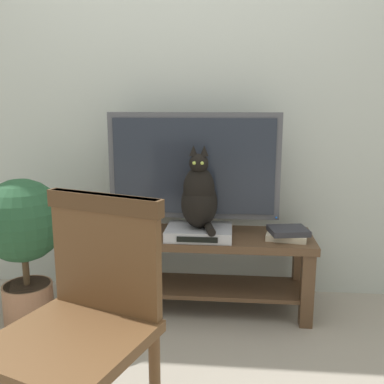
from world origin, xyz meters
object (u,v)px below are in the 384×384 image
Objects in this scene: wooden_chair at (84,312)px; book_stack at (287,234)px; media_box at (199,232)px; potted_plant at (23,234)px; tv_stand at (193,256)px; tv at (194,169)px; cat at (199,197)px.

book_stack is (0.79, 1.09, -0.04)m from wooden_chair.
wooden_chair is 3.70× the size of book_stack.
media_box is 0.97m from potted_plant.
potted_plant is (-1.45, -0.19, 0.02)m from book_stack.
media_box is (0.04, -0.06, 0.17)m from tv_stand.
tv_stand is 0.96m from potted_plant.
tv is 0.19m from cat.
cat is at bearing -85.25° from media_box.
tv is at bearing 108.67° from cat.
wooden_chair is (-0.29, -1.08, 0.05)m from media_box.
wooden_chair is at bearing -105.37° from cat.
wooden_chair is at bearing -125.92° from book_stack.
potted_plant is at bearing 126.39° from wooden_chair.
book_stack is at bearing -5.29° from tv_stand.
book_stack is (0.54, -0.11, -0.34)m from tv.
tv reaches higher than media_box.
tv_stand is 0.57m from book_stack.
wooden_chair is 1.11m from potted_plant.
media_box is 0.50m from book_stack.
tv_stand is 1.69× the size of potted_plant.
wooden_chair is (-0.29, -1.07, -0.16)m from cat.
wooden_chair reaches higher than book_stack.
tv_stand is 1.52× the size of wooden_chair.
potted_plant reaches higher than media_box.
book_stack is 0.30× the size of potted_plant.
potted_plant is at bearing -169.68° from cat.
tv is at bearing 110.08° from media_box.
cat is at bearing -58.10° from tv_stand.
wooden_chair is at bearing -101.87° from tv.
tv_stand is at bearing 121.90° from cat.
potted_plant is (-0.91, -0.30, -0.32)m from tv.
tv is 1.21× the size of potted_plant.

